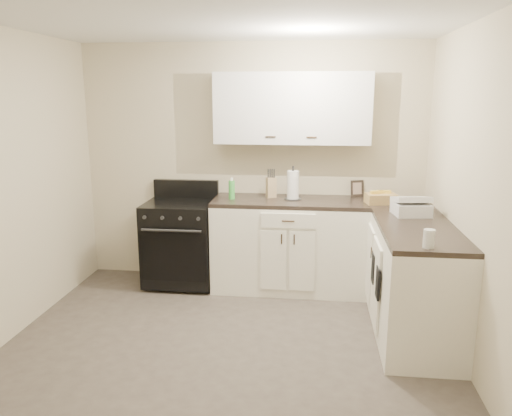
# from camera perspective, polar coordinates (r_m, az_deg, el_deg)

# --- Properties ---
(floor) EXTENTS (3.60, 3.60, 0.00)m
(floor) POSITION_cam_1_polar(r_m,az_deg,el_deg) (4.00, -3.78, -16.76)
(floor) COLOR #473F38
(floor) RESTS_ON ground
(ceiling) EXTENTS (3.60, 3.60, 0.00)m
(ceiling) POSITION_cam_1_polar(r_m,az_deg,el_deg) (3.52, -4.42, 21.39)
(ceiling) COLOR white
(ceiling) RESTS_ON wall_back
(wall_back) EXTENTS (3.60, 0.00, 3.60)m
(wall_back) POSITION_cam_1_polar(r_m,az_deg,el_deg) (5.31, -0.48, 5.00)
(wall_back) COLOR beige
(wall_back) RESTS_ON ground
(wall_right) EXTENTS (0.00, 3.60, 3.60)m
(wall_right) POSITION_cam_1_polar(r_m,az_deg,el_deg) (3.68, 24.68, 0.28)
(wall_right) COLOR beige
(wall_right) RESTS_ON ground
(wall_front) EXTENTS (3.60, 0.00, 3.60)m
(wall_front) POSITION_cam_1_polar(r_m,az_deg,el_deg) (1.89, -14.33, -10.17)
(wall_front) COLOR beige
(wall_front) RESTS_ON ground
(base_cabinets_back) EXTENTS (1.55, 0.60, 0.90)m
(base_cabinets_back) POSITION_cam_1_polar(r_m,az_deg,el_deg) (5.15, 3.83, -4.39)
(base_cabinets_back) COLOR white
(base_cabinets_back) RESTS_ON floor
(base_cabinets_right) EXTENTS (0.60, 1.90, 0.90)m
(base_cabinets_right) POSITION_cam_1_polar(r_m,az_deg,el_deg) (4.61, 16.97, -7.05)
(base_cabinets_right) COLOR white
(base_cabinets_right) RESTS_ON floor
(countertop_back) EXTENTS (1.55, 0.60, 0.04)m
(countertop_back) POSITION_cam_1_polar(r_m,az_deg,el_deg) (5.04, 3.91, 0.73)
(countertop_back) COLOR black
(countertop_back) RESTS_ON base_cabinets_back
(countertop_right) EXTENTS (0.60, 1.90, 0.04)m
(countertop_right) POSITION_cam_1_polar(r_m,az_deg,el_deg) (4.48, 17.36, -1.38)
(countertop_right) COLOR black
(countertop_right) RESTS_ON base_cabinets_right
(upper_cabinets) EXTENTS (1.55, 0.30, 0.70)m
(upper_cabinets) POSITION_cam_1_polar(r_m,az_deg,el_deg) (5.07, 4.15, 11.29)
(upper_cabinets) COLOR silver
(upper_cabinets) RESTS_ON wall_back
(stove) EXTENTS (0.71, 0.60, 0.85)m
(stove) POSITION_cam_1_polar(r_m,az_deg,el_deg) (5.30, -8.60, -3.90)
(stove) COLOR black
(stove) RESTS_ON floor
(knife_block) EXTENTS (0.12, 0.11, 0.20)m
(knife_block) POSITION_cam_1_polar(r_m,az_deg,el_deg) (5.12, 1.73, 2.36)
(knife_block) COLOR tan
(knife_block) RESTS_ON countertop_back
(paper_towel) EXTENTS (0.14, 0.14, 0.29)m
(paper_towel) POSITION_cam_1_polar(r_m,az_deg,el_deg) (5.03, 4.24, 2.61)
(paper_towel) COLOR white
(paper_towel) RESTS_ON countertop_back
(soap_bottle) EXTENTS (0.08, 0.08, 0.19)m
(soap_bottle) POSITION_cam_1_polar(r_m,az_deg,el_deg) (5.05, -2.79, 2.09)
(soap_bottle) COLOR green
(soap_bottle) RESTS_ON countertop_back
(picture_frame) EXTENTS (0.14, 0.08, 0.17)m
(picture_frame) POSITION_cam_1_polar(r_m,az_deg,el_deg) (5.28, 11.48, 2.22)
(picture_frame) COLOR black
(picture_frame) RESTS_ON countertop_back
(wicker_basket) EXTENTS (0.32, 0.24, 0.10)m
(wicker_basket) POSITION_cam_1_polar(r_m,az_deg,el_deg) (4.99, 14.09, 1.05)
(wicker_basket) COLOR tan
(wicker_basket) RESTS_ON countertop_right
(countertop_grill) EXTENTS (0.33, 0.31, 0.11)m
(countertop_grill) POSITION_cam_1_polar(r_m,az_deg,el_deg) (4.59, 17.30, -0.09)
(countertop_grill) COLOR silver
(countertop_grill) RESTS_ON countertop_right
(glass_jar) EXTENTS (0.08, 0.08, 0.13)m
(glass_jar) POSITION_cam_1_polar(r_m,az_deg,el_deg) (3.64, 19.16, -3.33)
(glass_jar) COLOR silver
(glass_jar) RESTS_ON countertop_right
(oven_mitt_near) EXTENTS (0.02, 0.14, 0.25)m
(oven_mitt_near) POSITION_cam_1_polar(r_m,az_deg,el_deg) (4.08, 13.76, -8.34)
(oven_mitt_near) COLOR black
(oven_mitt_near) RESTS_ON base_cabinets_right
(oven_mitt_far) EXTENTS (0.02, 0.14, 0.24)m
(oven_mitt_far) POSITION_cam_1_polar(r_m,az_deg,el_deg) (4.36, 13.27, -6.73)
(oven_mitt_far) COLOR black
(oven_mitt_far) RESTS_ON base_cabinets_right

